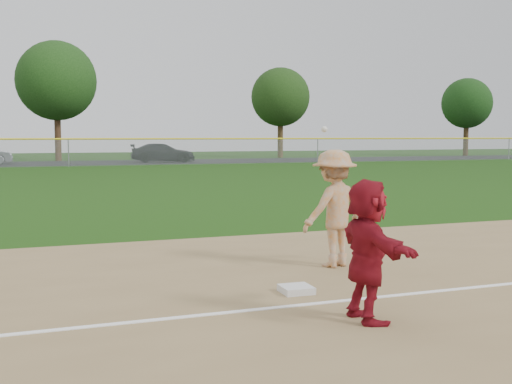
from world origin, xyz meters
name	(u,v)px	position (x,y,z in m)	size (l,w,h in m)	color
ground	(293,291)	(0.00, 0.00, 0.00)	(160.00, 160.00, 0.00)	#183E0C
foul_line	(318,303)	(0.00, -0.80, 0.03)	(60.00, 0.10, 0.01)	white
parking_asphalt	(63,163)	(0.00, 46.00, 0.01)	(120.00, 10.00, 0.01)	black
first_base	(296,289)	(-0.02, -0.16, 0.07)	(0.42, 0.42, 0.10)	silver
base_runner	(368,250)	(0.21, -1.69, 0.87)	(1.57, 0.50, 1.69)	maroon
car_right	(163,153)	(8.06, 45.22, 0.79)	(2.19, 5.40, 1.57)	black
first_base_play	(334,208)	(1.33, 1.31, 1.00)	(1.42, 1.23, 2.34)	#9E9EA1
outfield_fence	(68,139)	(0.00, 40.00, 1.96)	(110.00, 0.12, 110.00)	#999EA0
tree_2	(56,81)	(0.00, 51.50, 7.06)	(7.00, 7.00, 10.58)	#3C2515
tree_3	(280,97)	(22.00, 52.80, 6.16)	(6.00, 6.00, 9.19)	#3C2B16
tree_4	(467,103)	(44.00, 51.20, 5.85)	(5.60, 5.60, 8.67)	#362613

